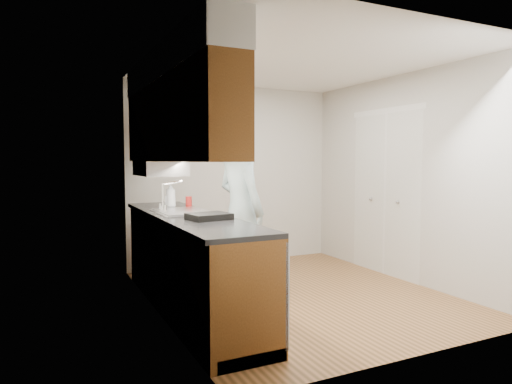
# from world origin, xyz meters

# --- Properties ---
(floor) EXTENTS (3.50, 3.50, 0.00)m
(floor) POSITION_xyz_m (0.00, 0.00, 0.00)
(floor) COLOR #9F683C
(floor) RESTS_ON ground
(ceiling) EXTENTS (3.50, 3.50, 0.00)m
(ceiling) POSITION_xyz_m (0.00, 0.00, 2.50)
(ceiling) COLOR white
(ceiling) RESTS_ON wall_left
(wall_left) EXTENTS (0.02, 3.50, 2.50)m
(wall_left) POSITION_xyz_m (-1.50, 0.00, 1.25)
(wall_left) COLOR beige
(wall_left) RESTS_ON floor
(wall_right) EXTENTS (0.02, 3.50, 2.50)m
(wall_right) POSITION_xyz_m (1.50, 0.00, 1.25)
(wall_right) COLOR beige
(wall_right) RESTS_ON floor
(wall_back) EXTENTS (3.00, 0.02, 2.50)m
(wall_back) POSITION_xyz_m (0.00, 1.75, 1.25)
(wall_back) COLOR beige
(wall_back) RESTS_ON floor
(counter) EXTENTS (0.64, 2.80, 1.30)m
(counter) POSITION_xyz_m (-1.20, -0.00, 0.49)
(counter) COLOR brown
(counter) RESTS_ON floor
(upper_cabinets) EXTENTS (0.47, 2.80, 1.21)m
(upper_cabinets) POSITION_xyz_m (-1.33, 0.05, 1.95)
(upper_cabinets) COLOR brown
(upper_cabinets) RESTS_ON wall_left
(closet_door) EXTENTS (0.02, 1.22, 2.05)m
(closet_door) POSITION_xyz_m (1.49, 0.30, 1.02)
(closet_door) COLOR white
(closet_door) RESTS_ON wall_right
(floor_mat) EXTENTS (0.62, 0.96, 0.02)m
(floor_mat) POSITION_xyz_m (-0.55, 0.24, 0.01)
(floor_mat) COLOR #5D5D60
(floor_mat) RESTS_ON floor
(person) EXTENTS (0.64, 0.81, 2.04)m
(person) POSITION_xyz_m (-0.55, 0.24, 1.04)
(person) COLOR #9CB7BE
(person) RESTS_ON floor_mat
(soap_bottle_a) EXTENTS (0.12, 0.12, 0.29)m
(soap_bottle_a) POSITION_xyz_m (-1.20, 0.66, 1.08)
(soap_bottle_a) COLOR silver
(soap_bottle_a) RESTS_ON counter
(soap_bottle_b) EXTENTS (0.12, 0.12, 0.20)m
(soap_bottle_b) POSITION_xyz_m (-1.20, 0.68, 1.04)
(soap_bottle_b) COLOR silver
(soap_bottle_b) RESTS_ON counter
(soda_can) EXTENTS (0.09, 0.09, 0.13)m
(soda_can) POSITION_xyz_m (-1.02, 0.59, 1.00)
(soda_can) COLOR red
(soda_can) RESTS_ON counter
(dish_rack) EXTENTS (0.39, 0.34, 0.05)m
(dish_rack) POSITION_xyz_m (-1.15, -0.43, 0.97)
(dish_rack) COLOR black
(dish_rack) RESTS_ON counter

